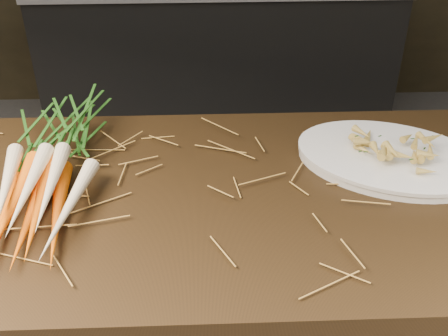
% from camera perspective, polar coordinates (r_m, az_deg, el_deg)
% --- Properties ---
extents(main_counter, '(2.40, 0.70, 0.90)m').
position_cam_1_polar(main_counter, '(1.53, -10.24, -16.32)').
color(main_counter, black).
rests_on(main_counter, ground).
extents(back_counter, '(1.82, 0.62, 0.84)m').
position_cam_1_polar(back_counter, '(3.08, -0.67, 11.57)').
color(back_counter, black).
rests_on(back_counter, ground).
extents(straw_bedding, '(1.40, 0.60, 0.02)m').
position_cam_1_polar(straw_bedding, '(1.22, -12.42, -2.52)').
color(straw_bedding, '#AC8339').
rests_on(straw_bedding, main_counter).
extents(root_veg_bunch, '(0.23, 0.59, 0.11)m').
position_cam_1_polar(root_veg_bunch, '(1.28, -17.66, 1.04)').
color(root_veg_bunch, '#C55003').
rests_on(root_veg_bunch, main_counter).
extents(serving_platter, '(0.50, 0.42, 0.02)m').
position_cam_1_polar(serving_platter, '(1.35, 16.54, 0.82)').
color(serving_platter, white).
rests_on(serving_platter, main_counter).
extents(roasted_veg_heap, '(0.25, 0.22, 0.05)m').
position_cam_1_polar(roasted_veg_heap, '(1.33, 16.79, 2.07)').
color(roasted_veg_heap, '#A78732').
rests_on(roasted_veg_heap, serving_platter).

